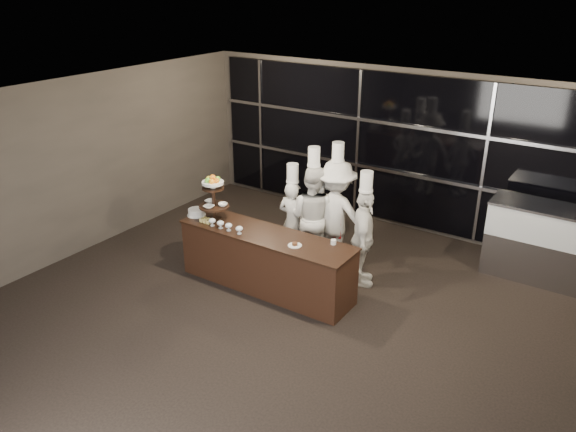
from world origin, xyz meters
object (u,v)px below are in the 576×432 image
Objects in this scene: chef_a at (292,220)px; buffet_counter at (266,261)px; chef_b at (313,216)px; chef_c at (336,214)px; layer_cake at (196,212)px; chef_d at (363,237)px; display_case at (539,238)px; display_stand at (213,194)px.

buffet_counter is at bearing -81.02° from chef_a.
chef_c is at bearing 31.69° from chef_b.
buffet_counter is 1.02m from chef_a.
chef_d is at bearing 21.29° from layer_cake.
chef_d is (-2.21, -1.72, 0.11)m from display_case.
chef_c reaches higher than display_stand.
display_case reaches higher than layer_cake.
chef_a is (-3.53, -1.68, 0.07)m from display_case.
chef_c is (-2.87, -1.42, 0.23)m from display_case.
buffet_counter is 1.64× the size of chef_a.
chef_c reaches higher than chef_a.
display_stand reaches higher than buffet_counter.
layer_cake reaches higher than buffet_counter.
chef_d is at bearing -6.40° from chef_b.
chef_a is 0.81× the size of chef_c.
layer_cake is at bearing -139.61° from chef_a.
display_stand is (-1.00, -0.00, 0.87)m from buffet_counter.
buffet_counter is 1.53× the size of chef_d.
layer_cake is 0.19× the size of display_case.
buffet_counter is 1.44m from layer_cake.
display_case is 0.76× the size of chef_b.
display_stand is 0.43× the size of chef_a.
chef_a reaches higher than layer_cake.
layer_cake is (-1.34, -0.05, 0.51)m from buffet_counter.
display_case is (4.38, 2.65, -0.65)m from display_stand.
chef_d is (2.16, 0.93, -0.54)m from display_stand.
display_stand reaches higher than display_case.
display_case is at bearing 29.73° from layer_cake.
chef_d reaches higher than display_stand.
layer_cake is at bearing -171.73° from display_stand.
chef_d is (1.32, -0.04, 0.05)m from chef_a.
display_case is at bearing 25.49° from chef_a.
chef_d is (1.16, 0.93, 0.33)m from buffet_counter.
display_case is at bearing 26.85° from chef_b.
chef_d is at bearing -142.17° from display_case.
chef_d is at bearing -1.56° from chef_a.
layer_cake is at bearing -158.71° from chef_d.
display_case reaches higher than buffet_counter.
display_case is 3.21m from chef_c.
chef_a is at bearing -158.04° from chef_c.
display_stand is at bearing -131.36° from chef_a.
display_stand is at bearing -156.81° from chef_d.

